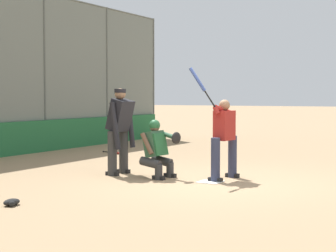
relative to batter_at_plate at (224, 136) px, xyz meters
name	(u,v)px	position (x,y,z in m)	size (l,w,h in m)	color
ground_plane	(210,182)	(0.44, -0.09, -0.87)	(160.00, 160.00, 0.00)	#9E7F5B
home_plate_marker	(210,182)	(0.44, -0.09, -0.86)	(0.43, 0.43, 0.01)	white
batter_at_plate	(224,136)	(0.00, 0.00, 0.00)	(1.00, 0.72, 2.21)	#2D334C
catcher_behind_plate	(158,148)	(0.43, -1.26, -0.26)	(0.63, 0.76, 1.18)	#333333
umpire_home	(120,128)	(0.38, -2.21, 0.11)	(0.74, 0.44, 1.82)	#333333
spare_bat_near_backstop	(115,153)	(-3.05, -4.64, -0.83)	(0.28, 0.87, 0.07)	black
fielding_glove_on_dirt	(12,202)	(4.00, -1.76, -0.81)	(0.29, 0.22, 0.10)	black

